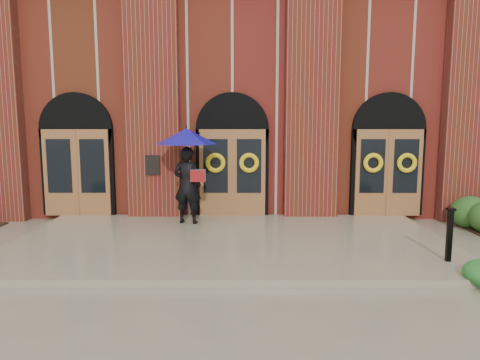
{
  "coord_description": "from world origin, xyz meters",
  "views": [
    {
      "loc": [
        0.25,
        -9.54,
        2.83
      ],
      "look_at": [
        0.22,
        1.0,
        1.42
      ],
      "focal_mm": 32.0,
      "sensor_mm": 36.0,
      "label": 1
    }
  ],
  "objects": [
    {
      "name": "ground",
      "position": [
        0.0,
        0.0,
        0.0
      ],
      "size": [
        90.0,
        90.0,
        0.0
      ],
      "primitive_type": "plane",
      "color": "gray",
      "rests_on": "ground"
    },
    {
      "name": "man_with_umbrella",
      "position": [
        -1.18,
        1.75,
        1.93
      ],
      "size": [
        1.88,
        1.88,
        2.54
      ],
      "rotation": [
        0.0,
        0.0,
        2.94
      ],
      "color": "black",
      "rests_on": "landing"
    },
    {
      "name": "church_building",
      "position": [
        0.0,
        8.78,
        3.5
      ],
      "size": [
        16.2,
        12.53,
        7.0
      ],
      "color": "maroon",
      "rests_on": "ground"
    },
    {
      "name": "landing",
      "position": [
        0.0,
        0.15,
        0.07
      ],
      "size": [
        10.0,
        5.3,
        0.15
      ],
      "primitive_type": "cube",
      "color": "gray",
      "rests_on": "ground"
    },
    {
      "name": "metal_post",
      "position": [
        4.3,
        -1.46,
        0.7
      ],
      "size": [
        0.15,
        0.15,
        1.05
      ],
      "rotation": [
        0.0,
        0.0,
        -0.04
      ],
      "color": "black",
      "rests_on": "landing"
    }
  ]
}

